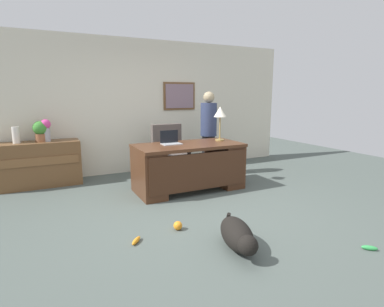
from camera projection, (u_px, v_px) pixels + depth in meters
The scene contains 15 objects.
ground_plane at pixel (194, 210), 4.33m from camera, with size 12.00×12.00×0.00m, color #4C5651.
back_wall at pixel (138, 107), 6.36m from camera, with size 7.00×0.16×2.70m.
desk at pixel (189, 165), 5.17m from camera, with size 1.79×0.88×0.79m.
credenza at pixel (39, 164), 5.40m from camera, with size 1.37×0.50×0.79m.
armchair at pixel (170, 154), 5.95m from camera, with size 0.60×0.59×1.03m.
person_standing at pixel (208, 133), 6.09m from camera, with size 0.32×0.32×1.66m.
dog_lying at pixel (238, 235), 3.21m from camera, with size 0.47×0.81×0.30m.
laptop at pixel (170, 141), 5.12m from camera, with size 0.32×0.22×0.22m.
desk_lamp at pixel (220, 114), 5.42m from camera, with size 0.22×0.22×0.60m.
vase_with_flowers at pixel (46, 129), 5.35m from camera, with size 0.17×0.17×0.39m.
vase_empty at pixel (16, 135), 5.16m from camera, with size 0.12×0.12×0.28m, color silver.
potted_plant at pixel (40, 130), 5.31m from camera, with size 0.24×0.24×0.36m.
dog_toy_ball at pixel (178, 226), 3.69m from camera, with size 0.11×0.11×0.11m, color orange.
dog_toy_bone at pixel (136, 241), 3.37m from camera, with size 0.19×0.05×0.05m, color orange.
dog_toy_plush at pixel (370, 248), 3.21m from camera, with size 0.16×0.05×0.05m, color green.
Camera 1 is at (-1.85, -3.66, 1.61)m, focal length 28.73 mm.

